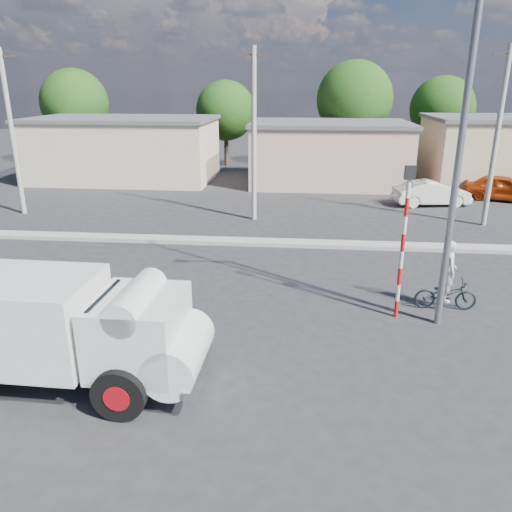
# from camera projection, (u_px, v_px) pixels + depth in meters

# --- Properties ---
(ground_plane) EXTENTS (120.00, 120.00, 0.00)m
(ground_plane) POSITION_uv_depth(u_px,v_px,m) (283.00, 336.00, 13.33)
(ground_plane) COLOR #28282B
(ground_plane) RESTS_ON ground
(median) EXTENTS (40.00, 0.80, 0.16)m
(median) POSITION_uv_depth(u_px,v_px,m) (292.00, 243.00, 20.83)
(median) COLOR #99968E
(median) RESTS_ON ground
(truck) EXTENTS (6.10, 2.57, 2.50)m
(truck) POSITION_uv_depth(u_px,v_px,m) (65.00, 328.00, 10.80)
(truck) COLOR black
(truck) RESTS_ON ground
(bicycle) EXTENTS (1.79, 0.64, 0.94)m
(bicycle) POSITION_uv_depth(u_px,v_px,m) (445.00, 294.00, 14.80)
(bicycle) COLOR black
(bicycle) RESTS_ON ground
(cyclist) EXTENTS (0.45, 0.67, 1.84)m
(cyclist) POSITION_uv_depth(u_px,v_px,m) (447.00, 280.00, 14.65)
(cyclist) COLOR silver
(cyclist) RESTS_ON ground
(car_cream) EXTENTS (4.30, 2.13, 1.35)m
(car_cream) POSITION_uv_depth(u_px,v_px,m) (431.00, 193.00, 27.45)
(car_cream) COLOR white
(car_cream) RESTS_ON ground
(car_red) EXTENTS (4.60, 3.19, 1.46)m
(car_red) POSITION_uv_depth(u_px,v_px,m) (503.00, 188.00, 28.57)
(car_red) COLOR #992C09
(car_red) RESTS_ON ground
(traffic_pole) EXTENTS (0.28, 0.18, 4.36)m
(traffic_pole) POSITION_uv_depth(u_px,v_px,m) (404.00, 231.00, 13.60)
(traffic_pole) COLOR red
(traffic_pole) RESTS_ON ground
(streetlight) EXTENTS (2.34, 0.22, 9.00)m
(streetlight) POSITION_uv_depth(u_px,v_px,m) (454.00, 144.00, 12.45)
(streetlight) COLOR slate
(streetlight) RESTS_ON ground
(building_row) EXTENTS (37.80, 7.30, 4.44)m
(building_row) POSITION_uv_depth(u_px,v_px,m) (315.00, 151.00, 33.22)
(building_row) COLOR beige
(building_row) RESTS_ON ground
(tree_row) EXTENTS (51.24, 7.43, 8.42)m
(tree_row) POSITION_uv_depth(u_px,v_px,m) (400.00, 103.00, 37.85)
(tree_row) COLOR #38281E
(tree_row) RESTS_ON ground
(utility_poles) EXTENTS (35.40, 0.24, 8.00)m
(utility_poles) POSITION_uv_depth(u_px,v_px,m) (367.00, 137.00, 22.98)
(utility_poles) COLOR #99968E
(utility_poles) RESTS_ON ground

